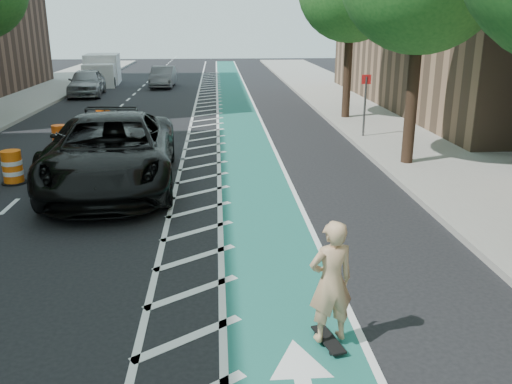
{
  "coord_description": "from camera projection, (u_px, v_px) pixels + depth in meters",
  "views": [
    {
      "loc": [
        1.99,
        -8.28,
        4.39
      ],
      "look_at": [
        2.73,
        2.09,
        1.1
      ],
      "focal_mm": 38.0,
      "sensor_mm": 36.0,
      "label": 1
    }
  ],
  "objects": [
    {
      "name": "skateboarder",
      "position": [
        331.0,
        282.0,
        7.39
      ],
      "size": [
        0.73,
        0.57,
        1.78
      ],
      "primitive_type": "imported",
      "rotation": [
        0.0,
        0.0,
        3.38
      ],
      "color": "tan",
      "rests_on": "skateboard"
    },
    {
      "name": "buffer_strip",
      "position": [
        204.0,
        154.0,
        18.67
      ],
      "size": [
        1.4,
        90.0,
        0.01
      ],
      "primitive_type": "cube",
      "color": "silver",
      "rests_on": "ground"
    },
    {
      "name": "car_silver",
      "position": [
        87.0,
        82.0,
        33.07
      ],
      "size": [
        2.33,
        4.94,
        1.63
      ],
      "primitive_type": "imported",
      "rotation": [
        0.0,
        0.0,
        0.09
      ],
      "color": "gray",
      "rests_on": "ground"
    },
    {
      "name": "sign_post",
      "position": [
        365.0,
        105.0,
        20.59
      ],
      "size": [
        0.35,
        0.08,
        2.47
      ],
      "color": "#4C4C4C",
      "rests_on": "ground"
    },
    {
      "name": "sidewalk_right",
      "position": [
        430.0,
        148.0,
        19.2
      ],
      "size": [
        5.0,
        90.0,
        0.15
      ],
      "primitive_type": "cube",
      "color": "gray",
      "rests_on": "ground"
    },
    {
      "name": "skateboard",
      "position": [
        328.0,
        340.0,
        7.66
      ],
      "size": [
        0.38,
        0.78,
        0.1
      ],
      "rotation": [
        0.0,
        0.0,
        0.24
      ],
      "color": "black",
      "rests_on": "ground"
    },
    {
      "name": "barrel_c",
      "position": [
        104.0,
        120.0,
        22.53
      ],
      "size": [
        0.7,
        0.7,
        0.96
      ],
      "color": "#EE550C",
      "rests_on": "ground"
    },
    {
      "name": "ground",
      "position": [
        102.0,
        296.0,
        9.06
      ],
      "size": [
        120.0,
        120.0,
        0.0
      ],
      "primitive_type": "plane",
      "color": "black",
      "rests_on": "ground"
    },
    {
      "name": "suv_near",
      "position": [
        113.0,
        152.0,
        14.79
      ],
      "size": [
        3.67,
        7.22,
        1.95
      ],
      "primitive_type": "imported",
      "rotation": [
        0.0,
        0.0,
        0.06
      ],
      "color": "black",
      "rests_on": "ground"
    },
    {
      "name": "suv_far",
      "position": [
        91.0,
        142.0,
        17.01
      ],
      "size": [
        2.61,
        5.45,
        1.53
      ],
      "primitive_type": "imported",
      "rotation": [
        0.0,
        0.0,
        -0.09
      ],
      "color": "black",
      "rests_on": "ground"
    },
    {
      "name": "barrel_b",
      "position": [
        60.0,
        138.0,
        19.18
      ],
      "size": [
        0.65,
        0.65,
        0.89
      ],
      "color": "#FF530D",
      "rests_on": "ground"
    },
    {
      "name": "bike_lane",
      "position": [
        247.0,
        153.0,
        18.78
      ],
      "size": [
        2.0,
        90.0,
        0.01
      ],
      "primitive_type": "cube",
      "color": "#1A5D52",
      "rests_on": "ground"
    },
    {
      "name": "car_grey",
      "position": [
        163.0,
        77.0,
        37.4
      ],
      "size": [
        1.58,
        4.28,
        1.4
      ],
      "primitive_type": "imported",
      "rotation": [
        0.0,
        0.0,
        -0.02
      ],
      "color": "slate",
      "rests_on": "ground"
    },
    {
      "name": "curb_right",
      "position": [
        362.0,
        149.0,
        19.03
      ],
      "size": [
        0.12,
        90.0,
        0.16
      ],
      "primitive_type": "cube",
      "color": "gray",
      "rests_on": "ground"
    },
    {
      "name": "box_truck",
      "position": [
        102.0,
        71.0,
        38.93
      ],
      "size": [
        2.66,
        5.21,
        2.1
      ],
      "rotation": [
        0.0,
        0.0,
        0.09
      ],
      "color": "silver",
      "rests_on": "ground"
    },
    {
      "name": "barrel_a",
      "position": [
        12.0,
        168.0,
        15.22
      ],
      "size": [
        0.69,
        0.69,
        0.94
      ],
      "color": "orange",
      "rests_on": "ground"
    }
  ]
}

